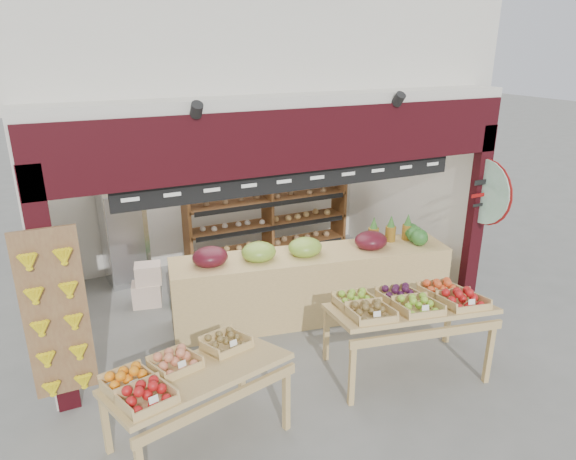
{
  "coord_description": "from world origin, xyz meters",
  "views": [
    {
      "loc": [
        -2.54,
        -6.14,
        3.66
      ],
      "look_at": [
        0.23,
        -0.2,
        1.27
      ],
      "focal_mm": 32.0,
      "sensor_mm": 36.0,
      "label": 1
    }
  ],
  "objects_px": {
    "refrigerator": "(124,234)",
    "watermelon_pile": "(396,287)",
    "display_table_right": "(408,304)",
    "display_table_left": "(182,373)",
    "back_shelving": "(268,205)",
    "mid_counter": "(311,282)",
    "cardboard_stack": "(164,287)"
  },
  "relations": [
    {
      "from": "display_table_left",
      "to": "cardboard_stack",
      "type": "bearing_deg",
      "value": 81.72
    },
    {
      "from": "display_table_right",
      "to": "watermelon_pile",
      "type": "xyz_separation_m",
      "value": [
        1.05,
        1.58,
        -0.71
      ]
    },
    {
      "from": "watermelon_pile",
      "to": "cardboard_stack",
      "type": "bearing_deg",
      "value": 157.52
    },
    {
      "from": "refrigerator",
      "to": "watermelon_pile",
      "type": "bearing_deg",
      "value": -38.6
    },
    {
      "from": "refrigerator",
      "to": "display_table_left",
      "type": "height_order",
      "value": "refrigerator"
    },
    {
      "from": "back_shelving",
      "to": "watermelon_pile",
      "type": "height_order",
      "value": "back_shelving"
    },
    {
      "from": "cardboard_stack",
      "to": "display_table_right",
      "type": "relative_size",
      "value": 0.54
    },
    {
      "from": "back_shelving",
      "to": "watermelon_pile",
      "type": "xyz_separation_m",
      "value": [
        1.26,
        -2.02,
        -0.91
      ]
    },
    {
      "from": "refrigerator",
      "to": "cardboard_stack",
      "type": "distance_m",
      "value": 1.21
    },
    {
      "from": "back_shelving",
      "to": "display_table_left",
      "type": "relative_size",
      "value": 1.59
    },
    {
      "from": "display_table_left",
      "to": "mid_counter",
      "type": "bearing_deg",
      "value": 37.15
    },
    {
      "from": "display_table_left",
      "to": "watermelon_pile",
      "type": "relative_size",
      "value": 2.77
    },
    {
      "from": "display_table_left",
      "to": "display_table_right",
      "type": "xyz_separation_m",
      "value": [
        2.62,
        0.07,
        0.09
      ]
    },
    {
      "from": "refrigerator",
      "to": "display_table_left",
      "type": "distance_m",
      "value": 3.98
    },
    {
      "from": "back_shelving",
      "to": "mid_counter",
      "type": "height_order",
      "value": "back_shelving"
    },
    {
      "from": "back_shelving",
      "to": "refrigerator",
      "type": "relative_size",
      "value": 1.77
    },
    {
      "from": "mid_counter",
      "to": "display_table_left",
      "type": "height_order",
      "value": "mid_counter"
    },
    {
      "from": "refrigerator",
      "to": "mid_counter",
      "type": "xyz_separation_m",
      "value": [
        2.16,
        -2.3,
        -0.28
      ]
    },
    {
      "from": "cardboard_stack",
      "to": "display_table_left",
      "type": "bearing_deg",
      "value": -98.28
    },
    {
      "from": "display_table_right",
      "to": "watermelon_pile",
      "type": "height_order",
      "value": "display_table_right"
    },
    {
      "from": "mid_counter",
      "to": "display_table_right",
      "type": "relative_size",
      "value": 2.05
    },
    {
      "from": "mid_counter",
      "to": "watermelon_pile",
      "type": "distance_m",
      "value": 1.49
    },
    {
      "from": "cardboard_stack",
      "to": "display_table_right",
      "type": "height_order",
      "value": "display_table_right"
    },
    {
      "from": "back_shelving",
      "to": "mid_counter",
      "type": "xyz_separation_m",
      "value": [
        -0.19,
        -1.98,
        -0.55
      ]
    },
    {
      "from": "display_table_right",
      "to": "refrigerator",
      "type": "bearing_deg",
      "value": 123.16
    },
    {
      "from": "back_shelving",
      "to": "cardboard_stack",
      "type": "bearing_deg",
      "value": -160.96
    },
    {
      "from": "mid_counter",
      "to": "display_table_left",
      "type": "relative_size",
      "value": 2.17
    },
    {
      "from": "mid_counter",
      "to": "display_table_right",
      "type": "height_order",
      "value": "mid_counter"
    },
    {
      "from": "back_shelving",
      "to": "cardboard_stack",
      "type": "distance_m",
      "value": 2.25
    },
    {
      "from": "cardboard_stack",
      "to": "watermelon_pile",
      "type": "bearing_deg",
      "value": -22.48
    },
    {
      "from": "cardboard_stack",
      "to": "display_table_left",
      "type": "xyz_separation_m",
      "value": [
        -0.43,
        -2.98,
        0.56
      ]
    },
    {
      "from": "refrigerator",
      "to": "cardboard_stack",
      "type": "bearing_deg",
      "value": -75.23
    }
  ]
}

